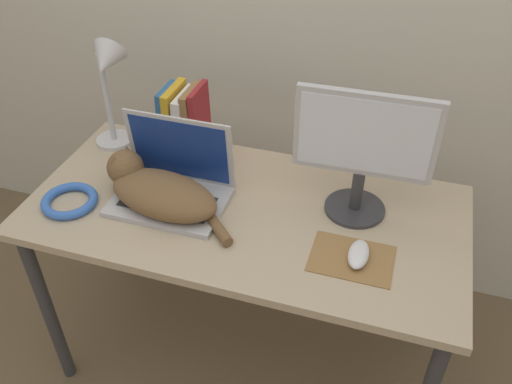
{
  "coord_description": "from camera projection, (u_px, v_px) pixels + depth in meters",
  "views": [
    {
      "loc": [
        0.42,
        -0.88,
        1.82
      ],
      "look_at": [
        0.05,
        0.29,
        0.85
      ],
      "focal_mm": 38.0,
      "sensor_mm": 36.0,
      "label": 1
    }
  ],
  "objects": [
    {
      "name": "desk",
      "position": [
        245.0,
        229.0,
        1.71
      ],
      "size": [
        1.34,
        0.65,
        0.75
      ],
      "color": "tan",
      "rests_on": "ground_plane"
    },
    {
      "name": "laptop",
      "position": [
        173.0,
        185.0,
        1.67
      ],
      "size": [
        0.35,
        0.24,
        0.26
      ],
      "color": "#B7B7BC",
      "rests_on": "desk"
    },
    {
      "name": "cat",
      "position": [
        157.0,
        190.0,
        1.64
      ],
      "size": [
        0.46,
        0.25,
        0.14
      ],
      "color": "brown",
      "rests_on": "desk"
    },
    {
      "name": "external_monitor",
      "position": [
        363.0,
        149.0,
        1.52
      ],
      "size": [
        0.4,
        0.18,
        0.4
      ],
      "color": "#333338",
      "rests_on": "desk"
    },
    {
      "name": "mousepad",
      "position": [
        352.0,
        258.0,
        1.49
      ],
      "size": [
        0.23,
        0.17,
        0.0
      ],
      "color": "olive",
      "rests_on": "desk"
    },
    {
      "name": "computer_mouse",
      "position": [
        358.0,
        254.0,
        1.48
      ],
      "size": [
        0.06,
        0.11,
        0.03
      ],
      "color": "silver",
      "rests_on": "mousepad"
    },
    {
      "name": "book_row",
      "position": [
        184.0,
        121.0,
        1.84
      ],
      "size": [
        0.15,
        0.15,
        0.25
      ],
      "color": "#285B93",
      "rests_on": "desk"
    },
    {
      "name": "desk_lamp",
      "position": [
        107.0,
        78.0,
        1.76
      ],
      "size": [
        0.17,
        0.17,
        0.41
      ],
      "color": "silver",
      "rests_on": "desk"
    },
    {
      "name": "cable_coil",
      "position": [
        70.0,
        201.0,
        1.67
      ],
      "size": [
        0.17,
        0.17,
        0.03
      ],
      "color": "blue",
      "rests_on": "desk"
    }
  ]
}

